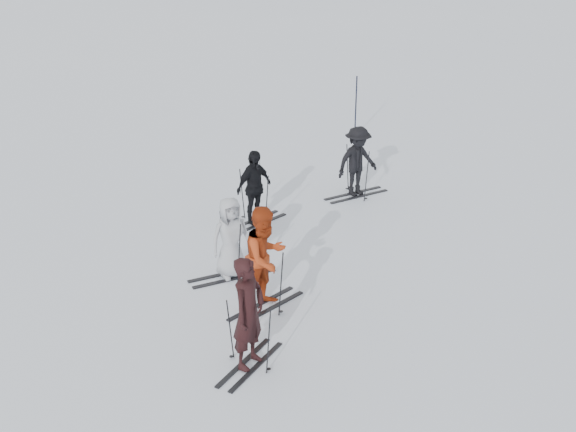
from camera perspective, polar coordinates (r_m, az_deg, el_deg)
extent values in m
plane|color=silver|center=(14.81, -2.44, -4.74)|extent=(120.00, 120.00, 0.00)
imported|color=black|center=(11.60, -3.13, -7.78)|extent=(0.57, 0.77, 1.92)
imported|color=#A33412|center=(13.24, -1.81, -3.44)|extent=(0.82, 1.02, 1.99)
imported|color=#A1A5AB|center=(14.45, -4.54, -1.81)|extent=(0.83, 0.97, 1.68)
imported|color=black|center=(16.89, -2.70, 2.19)|extent=(0.51, 1.08, 1.79)
imported|color=black|center=(18.69, 5.50, 4.25)|extent=(1.03, 1.34, 1.83)
cylinder|color=black|center=(23.79, 5.38, 8.59)|extent=(0.05, 0.05, 2.01)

